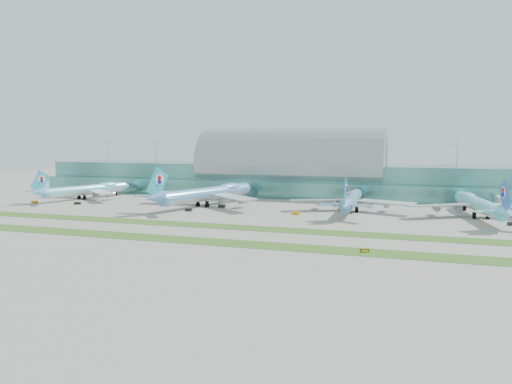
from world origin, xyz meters
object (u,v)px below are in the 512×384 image
(airliner_a, at_px, (87,189))
(taxiway_sign_east, at_px, (365,251))
(terminal, at_px, (291,173))
(airliner_c, at_px, (352,199))
(airliner_b, at_px, (208,193))
(airliner_d, at_px, (479,204))

(airliner_a, distance_m, taxiway_sign_east, 200.24)
(terminal, xyz_separation_m, airliner_c, (47.63, -64.86, -8.23))
(airliner_b, xyz_separation_m, taxiway_sign_east, (92.58, -88.34, -6.49))
(terminal, distance_m, airliner_a, 128.05)
(terminal, bearing_deg, airliner_a, -151.34)
(terminal, height_order, airliner_d, terminal)
(airliner_a, relative_size, taxiway_sign_east, 24.21)
(airliner_b, bearing_deg, terminal, 84.73)
(airliner_b, bearing_deg, airliner_d, 18.22)
(airliner_c, bearing_deg, airliner_a, 176.73)
(airliner_d, bearing_deg, terminal, 137.18)
(airliner_a, xyz_separation_m, taxiway_sign_east, (175.79, -95.76, -5.24))
(taxiway_sign_east, bearing_deg, airliner_d, 50.53)
(airliner_b, height_order, taxiway_sign_east, airliner_b)
(airliner_b, bearing_deg, taxiway_sign_east, -26.11)
(airliner_a, height_order, airliner_d, airliner_d)
(airliner_c, xyz_separation_m, taxiway_sign_east, (16.05, -92.19, -5.41))
(terminal, bearing_deg, taxiway_sign_east, -67.93)
(airliner_d, bearing_deg, taxiway_sign_east, -125.42)
(airliner_a, xyz_separation_m, airliner_d, (217.78, -5.83, 0.52))
(airliner_d, bearing_deg, airliner_b, 170.28)
(terminal, bearing_deg, airliner_b, -112.82)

